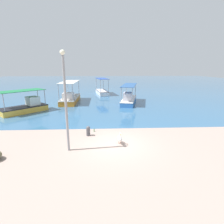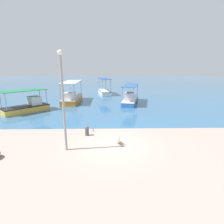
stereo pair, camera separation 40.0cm
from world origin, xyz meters
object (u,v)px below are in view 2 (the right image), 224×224
(fishing_boat_far_left, at_px, (72,98))
(pelican, at_px, (118,138))
(fishing_boat_near_right, at_px, (130,99))
(mooring_bollard, at_px, (87,130))
(fishing_boat_far_right, at_px, (27,106))
(fishing_boat_near_left, at_px, (104,91))
(glass_bottle, at_px, (93,130))
(lamp_post, at_px, (63,97))

(fishing_boat_far_left, relative_size, pelican, 8.31)
(fishing_boat_near_right, bearing_deg, fishing_boat_far_left, 171.86)
(fishing_boat_near_right, xyz_separation_m, pelican, (-2.38, -12.88, -0.24))
(pelican, relative_size, mooring_bollard, 1.13)
(fishing_boat_far_right, relative_size, pelican, 5.87)
(fishing_boat_near_left, xyz_separation_m, pelican, (1.29, -21.39, -0.17))
(fishing_boat_far_right, relative_size, fishing_boat_near_right, 0.72)
(fishing_boat_near_right, relative_size, pelican, 8.18)
(fishing_boat_far_left, distance_m, glass_bottle, 12.43)
(fishing_boat_near_left, height_order, lamp_post, lamp_post)
(lamp_post, xyz_separation_m, mooring_bollard, (0.95, 2.23, -2.78))
(pelican, height_order, lamp_post, lamp_post)
(fishing_boat_far_right, distance_m, glass_bottle, 10.08)
(pelican, distance_m, glass_bottle, 2.86)
(fishing_boat_far_right, distance_m, mooring_bollard, 10.32)
(pelican, bearing_deg, lamp_post, -166.08)
(pelican, xyz_separation_m, glass_bottle, (-1.74, 2.25, -0.27))
(mooring_bollard, bearing_deg, fishing_boat_near_right, 68.48)
(fishing_boat_near_left, xyz_separation_m, mooring_bollard, (-0.83, -19.92, -0.17))
(fishing_boat_near_left, relative_size, mooring_bollard, 7.66)
(fishing_boat_far_left, xyz_separation_m, pelican, (5.67, -14.03, -0.25))
(mooring_bollard, bearing_deg, lamp_post, -113.15)
(fishing_boat_far_left, bearing_deg, glass_bottle, -71.57)
(fishing_boat_far_left, bearing_deg, pelican, -67.99)
(fishing_boat_near_right, relative_size, fishing_boat_near_left, 1.20)
(fishing_boat_near_left, xyz_separation_m, lamp_post, (-1.78, -22.15, 2.62))
(fishing_boat_near_left, height_order, mooring_bollard, fishing_boat_near_left)
(fishing_boat_near_left, bearing_deg, fishing_boat_far_left, -120.78)
(mooring_bollard, distance_m, glass_bottle, 0.90)
(pelican, distance_m, lamp_post, 4.21)
(pelican, height_order, glass_bottle, pelican)
(fishing_boat_near_left, xyz_separation_m, glass_bottle, (-0.46, -19.15, -0.44))
(fishing_boat_near_left, bearing_deg, lamp_post, -94.60)
(fishing_boat_far_right, xyz_separation_m, fishing_boat_near_right, (11.90, 4.23, 0.01))
(glass_bottle, bearing_deg, lamp_post, -113.77)
(fishing_boat_far_left, distance_m, fishing_boat_far_right, 6.61)
(glass_bottle, bearing_deg, mooring_bollard, -115.51)
(fishing_boat_near_right, relative_size, lamp_post, 1.17)
(fishing_boat_near_right, height_order, mooring_bollard, fishing_boat_near_right)
(fishing_boat_near_right, height_order, fishing_boat_near_left, fishing_boat_near_left)
(fishing_boat_near_right, height_order, lamp_post, lamp_post)
(fishing_boat_far_left, height_order, mooring_bollard, fishing_boat_far_left)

